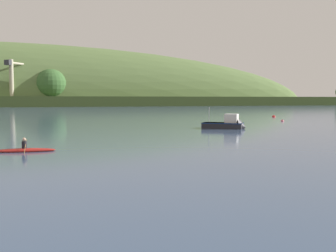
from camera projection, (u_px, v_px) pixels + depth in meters
The scene contains 6 objects.
far_shoreline_hill at pixel (0, 105), 195.71m from camera, with size 446.21×103.71×62.99m.
dockside_crane at pixel (12, 84), 169.12m from camera, with size 9.53×10.37×20.26m.
fishing_boat_moored at pixel (228, 125), 45.59m from camera, with size 5.01×4.77×3.16m.
canoe_with_paddler at pixel (24, 150), 25.61m from camera, with size 4.00×1.70×1.02m.
mooring_buoy_foreground at pixel (274, 117), 74.48m from camera, with size 0.66×0.66×0.74m.
mooring_buoy_off_fishing_boat at pixel (282, 121), 60.34m from camera, with size 0.49×0.49×0.57m.
Camera 1 is at (-15.07, -0.32, 3.43)m, focal length 42.13 mm.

